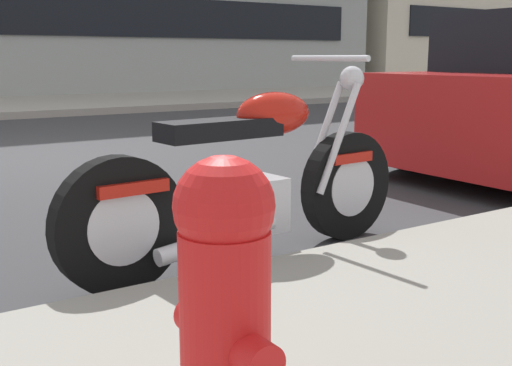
{
  "coord_description": "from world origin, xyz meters",
  "views": [
    {
      "loc": [
        -1.77,
        -7.32,
        1.13
      ],
      "look_at": [
        0.07,
        -4.53,
        0.46
      ],
      "focal_mm": 44.48,
      "sensor_mm": 36.0,
      "label": 1
    }
  ],
  "objects": [
    {
      "name": "parked_motorcycle",
      "position": [
        0.08,
        -4.46,
        0.44
      ],
      "size": [
        2.22,
        0.62,
        1.13
      ],
      "rotation": [
        0.0,
        0.0,
        0.08
      ],
      "color": "black",
      "rests_on": "ground"
    },
    {
      "name": "parking_stall_stripe",
      "position": [
        0.0,
        -4.12,
        0.0
      ],
      "size": [
        0.12,
        2.2,
        0.01
      ],
      "primitive_type": "cube",
      "color": "silver",
      "rests_on": "ground"
    },
    {
      "name": "ground_plane",
      "position": [
        0.0,
        0.0,
        0.0
      ],
      "size": [
        260.0,
        260.0,
        0.0
      ],
      "primitive_type": "plane",
      "color": "#333335"
    },
    {
      "name": "fire_hydrant",
      "position": [
        -1.05,
        -6.09,
        0.55
      ],
      "size": [
        0.24,
        0.36,
        0.77
      ],
      "color": "red",
      "rests_on": "sidewalk_near_curb"
    },
    {
      "name": "sidewalk_far_curb",
      "position": [
        12.0,
        7.22,
        0.07
      ],
      "size": [
        120.0,
        5.0,
        0.14
      ],
      "primitive_type": "cube",
      "color": "gray",
      "rests_on": "ground"
    }
  ]
}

